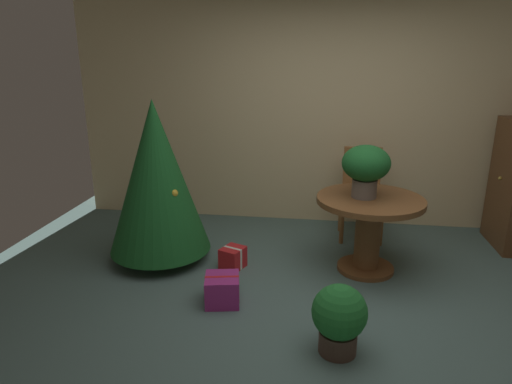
{
  "coord_description": "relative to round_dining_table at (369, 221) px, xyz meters",
  "views": [
    {
      "loc": [
        -0.15,
        -3.02,
        1.92
      ],
      "look_at": [
        -0.64,
        0.46,
        0.84
      ],
      "focal_mm": 31.42,
      "sensor_mm": 36.0,
      "label": 1
    }
  ],
  "objects": [
    {
      "name": "round_dining_table",
      "position": [
        0.0,
        0.0,
        0.0
      ],
      "size": [
        0.96,
        0.96,
        0.71
      ],
      "color": "brown",
      "rests_on": "ground_plane"
    },
    {
      "name": "wooden_chair_far",
      "position": [
        0.0,
        0.85,
        0.07
      ],
      "size": [
        0.45,
        0.4,
        0.98
      ],
      "color": "brown",
      "rests_on": "ground_plane"
    },
    {
      "name": "flower_vase",
      "position": [
        -0.06,
        0.01,
        0.51
      ],
      "size": [
        0.42,
        0.42,
        0.47
      ],
      "color": "#665B51",
      "rests_on": "round_dining_table"
    },
    {
      "name": "holiday_tree",
      "position": [
        -1.96,
        -0.04,
        0.35
      ],
      "size": [
        0.96,
        0.96,
        1.55
      ],
      "color": "brown",
      "rests_on": "ground_plane"
    },
    {
      "name": "ground_plane",
      "position": [
        -0.33,
        -0.88,
        -0.48
      ],
      "size": [
        6.6,
        6.6,
        0.0
      ],
      "primitive_type": "plane",
      "color": "#4C6660"
    },
    {
      "name": "gift_box_red",
      "position": [
        -1.23,
        -0.14,
        -0.38
      ],
      "size": [
        0.26,
        0.27,
        0.2
      ],
      "color": "red",
      "rests_on": "ground_plane"
    },
    {
      "name": "potted_plant",
      "position": [
        -0.3,
        -1.27,
        -0.22
      ],
      "size": [
        0.37,
        0.37,
        0.49
      ],
      "color": "#4C382D",
      "rests_on": "ground_plane"
    },
    {
      "name": "back_wall_panel",
      "position": [
        -0.33,
        1.32,
        0.82
      ],
      "size": [
        6.0,
        0.1,
        2.6
      ],
      "primitive_type": "cube",
      "color": "beige",
      "rests_on": "ground_plane"
    },
    {
      "name": "gift_box_purple",
      "position": [
        -1.2,
        -0.76,
        -0.37
      ],
      "size": [
        0.32,
        0.32,
        0.23
      ],
      "color": "#9E287A",
      "rests_on": "ground_plane"
    }
  ]
}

